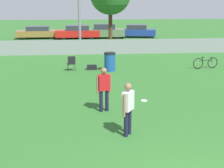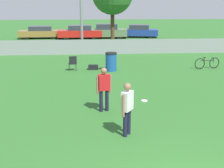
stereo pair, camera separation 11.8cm
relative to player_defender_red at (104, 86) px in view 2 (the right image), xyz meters
The scene contains 12 objects.
fence_backline 12.49m from the player_defender_red, 82.62° to the left, with size 25.04×0.07×1.21m.
player_defender_red is the anchor object (origin of this frame).
player_receiver_white 2.24m from the player_defender_red, 75.18° to the right, with size 0.41×0.49×1.63m.
frisbee_disc 2.19m from the player_defender_red, 31.60° to the left, with size 0.26×0.26×0.03m.
folding_chair_sideline 7.05m from the player_defender_red, 101.77° to the left, with size 0.50×0.51×0.86m.
bicycle_sideline 9.42m from the player_defender_red, 46.38° to the left, with size 1.60×0.45×0.70m.
trash_bin 6.73m from the player_defender_red, 83.50° to the left, with size 0.66×0.66×1.06m.
gear_bag_sideline 7.17m from the player_defender_red, 92.10° to the left, with size 0.58×0.32×0.29m.
parked_car_tan 23.32m from the player_defender_red, 103.55° to the left, with size 4.49×1.88×1.30m.
parked_car_red 22.36m from the player_defender_red, 93.50° to the left, with size 4.62×2.02×1.39m.
parked_car_olive 22.48m from the player_defender_red, 86.25° to the left, with size 4.23×1.81×1.50m.
parked_car_blue 23.43m from the player_defender_red, 77.64° to the left, with size 4.29×2.40×1.36m.
Camera 2 is at (-2.16, -5.21, 3.98)m, focal length 50.00 mm.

